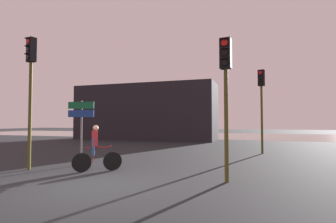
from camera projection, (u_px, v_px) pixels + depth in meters
The scene contains 8 objects.
ground_plane at pixel (91, 187), 7.00m from camera, with size 120.00×120.00×0.00m, color black.
water_strip at pixel (222, 136), 33.61m from camera, with size 80.00×16.00×0.01m, color gray.
distant_building at pixel (145, 112), 26.30m from camera, with size 14.11×4.00×5.44m, color black.
traffic_light_near_left at pixel (31, 78), 9.62m from camera, with size 0.37×0.39×4.85m.
traffic_light_far_right at pixel (261, 95), 14.44m from camera, with size 0.38×0.40×4.62m.
traffic_light_near_right at pixel (226, 81), 7.62m from camera, with size 0.35×0.37×4.18m.
direction_sign_post at pixel (81, 120), 10.59m from camera, with size 1.09×0.23×2.60m.
cyclist at pixel (96, 148), 9.19m from camera, with size 1.39×1.06×1.62m.
Camera 1 is at (4.23, -6.04, 1.72)m, focal length 28.00 mm.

